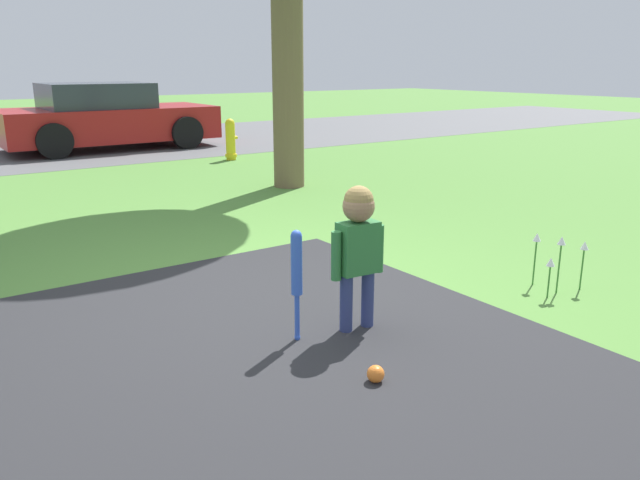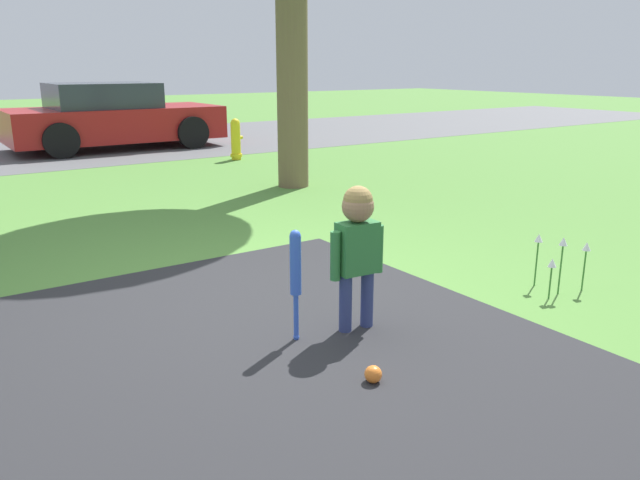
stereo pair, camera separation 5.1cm
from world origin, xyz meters
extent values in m
plane|color=#518438|center=(0.00, 0.00, 0.00)|extent=(60.00, 60.00, 0.00)
cube|color=#59595B|center=(0.00, 9.59, 0.00)|extent=(40.00, 6.00, 0.01)
cylinder|color=navy|center=(0.30, -0.86, 0.19)|extent=(0.08, 0.08, 0.37)
cylinder|color=navy|center=(0.46, -0.88, 0.19)|extent=(0.08, 0.08, 0.37)
cube|color=#2D7238|center=(0.38, -0.87, 0.53)|extent=(0.26, 0.16, 0.32)
cylinder|color=#2D7238|center=(0.23, -0.86, 0.50)|extent=(0.06, 0.06, 0.30)
cylinder|color=#2D7238|center=(0.54, -0.88, 0.50)|extent=(0.06, 0.06, 0.30)
sphere|color=#997051|center=(0.38, -0.87, 0.79)|extent=(0.20, 0.20, 0.20)
sphere|color=#997A47|center=(0.38, -0.87, 0.83)|extent=(0.18, 0.18, 0.18)
sphere|color=blue|center=(-0.02, -0.80, 0.02)|extent=(0.04, 0.04, 0.04)
cylinder|color=blue|center=(-0.02, -0.80, 0.15)|extent=(0.03, 0.03, 0.30)
cylinder|color=blue|center=(-0.02, -0.80, 0.48)|extent=(0.07, 0.07, 0.36)
sphere|color=blue|center=(-0.02, -0.80, 0.66)|extent=(0.06, 0.06, 0.06)
sphere|color=orange|center=(0.03, -1.47, 0.05)|extent=(0.09, 0.09, 0.09)
cylinder|color=yellow|center=(3.12, 6.10, 0.32)|extent=(0.17, 0.17, 0.64)
sphere|color=yellow|center=(3.12, 6.10, 0.64)|extent=(0.16, 0.16, 0.16)
cylinder|color=yellow|center=(3.12, 6.10, 0.08)|extent=(0.21, 0.21, 0.05)
cylinder|color=yellow|center=(3.21, 6.10, 0.38)|extent=(0.07, 0.06, 0.06)
cube|color=maroon|center=(1.88, 8.89, 0.49)|extent=(4.02, 1.89, 0.63)
cube|color=#2D333D|center=(1.68, 8.90, 1.04)|extent=(1.94, 1.64, 0.47)
cylinder|color=black|center=(3.13, 9.81, 0.32)|extent=(0.63, 0.19, 0.63)
cylinder|color=black|center=(3.11, 7.95, 0.32)|extent=(0.63, 0.19, 0.63)
cylinder|color=black|center=(0.65, 9.84, 0.32)|extent=(0.63, 0.19, 0.63)
cylinder|color=black|center=(0.63, 7.97, 0.32)|extent=(0.63, 0.19, 0.63)
cylinder|color=brown|center=(2.62, 3.43, 1.83)|extent=(0.41, 0.41, 3.65)
cylinder|color=#38702D|center=(1.83, -1.23, 0.12)|extent=(0.01, 0.01, 0.24)
cone|color=silver|center=(1.83, -1.23, 0.27)|extent=(0.06, 0.06, 0.06)
cylinder|color=#38702D|center=(1.98, -1.00, 0.17)|extent=(0.01, 0.01, 0.34)
cone|color=silver|center=(1.98, -1.00, 0.37)|extent=(0.06, 0.06, 0.06)
cylinder|color=#38702D|center=(2.17, -1.27, 0.16)|extent=(0.01, 0.01, 0.31)
cone|color=silver|center=(2.17, -1.27, 0.34)|extent=(0.06, 0.06, 0.06)
cylinder|color=#38702D|center=(1.97, -1.21, 0.18)|extent=(0.01, 0.01, 0.37)
cone|color=silver|center=(1.97, -1.21, 0.40)|extent=(0.06, 0.06, 0.06)
camera|label=1|loc=(-1.91, -3.71, 1.60)|focal=35.00mm
camera|label=2|loc=(-1.87, -3.74, 1.60)|focal=35.00mm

